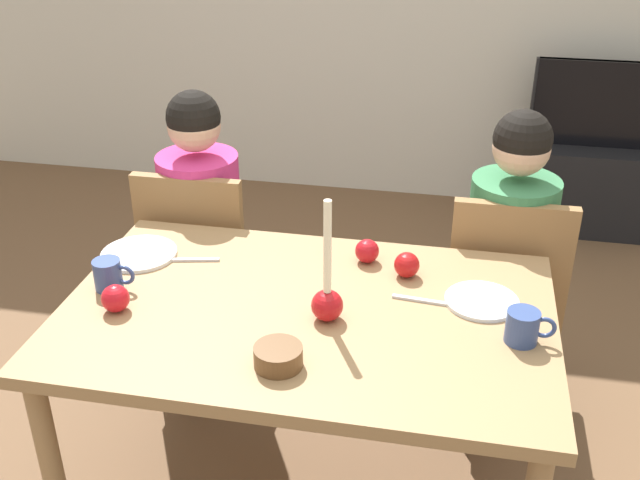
# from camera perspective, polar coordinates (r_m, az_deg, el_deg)

# --- Properties ---
(dining_table) EXTENTS (1.40, 0.90, 0.75)m
(dining_table) POSITION_cam_1_polar(r_m,az_deg,el_deg) (2.20, -1.02, -7.09)
(dining_table) COLOR #99754C
(dining_table) RESTS_ON ground
(chair_left) EXTENTS (0.40, 0.40, 0.90)m
(chair_left) POSITION_cam_1_polar(r_m,az_deg,el_deg) (2.91, -8.94, -1.62)
(chair_left) COLOR olive
(chair_left) RESTS_ON ground
(chair_right) EXTENTS (0.40, 0.40, 0.90)m
(chair_right) POSITION_cam_1_polar(r_m,az_deg,el_deg) (2.76, 13.73, -3.81)
(chair_right) COLOR olive
(chair_right) RESTS_ON ground
(person_left_child) EXTENTS (0.30, 0.30, 1.17)m
(person_left_child) POSITION_cam_1_polar(r_m,az_deg,el_deg) (2.91, -8.82, -0.32)
(person_left_child) COLOR #33384C
(person_left_child) RESTS_ON ground
(person_right_child) EXTENTS (0.30, 0.30, 1.17)m
(person_right_child) POSITION_cam_1_polar(r_m,az_deg,el_deg) (2.76, 13.85, -2.45)
(person_right_child) COLOR #33384C
(person_right_child) RESTS_ON ground
(tv_stand) EXTENTS (0.64, 0.40, 0.48)m
(tv_stand) POSITION_cam_1_polar(r_m,az_deg,el_deg) (4.46, 20.00, 3.85)
(tv_stand) COLOR black
(tv_stand) RESTS_ON ground
(tv) EXTENTS (0.79, 0.05, 0.46)m
(tv) POSITION_cam_1_polar(r_m,az_deg,el_deg) (4.30, 21.01, 9.57)
(tv) COLOR black
(tv) RESTS_ON tv_stand
(candle_centerpiece) EXTENTS (0.09, 0.09, 0.36)m
(candle_centerpiece) POSITION_cam_1_polar(r_m,az_deg,el_deg) (2.07, 0.55, -4.32)
(candle_centerpiece) COLOR red
(candle_centerpiece) RESTS_ON dining_table
(plate_left) EXTENTS (0.24, 0.24, 0.01)m
(plate_left) POSITION_cam_1_polar(r_m,az_deg,el_deg) (2.49, -13.56, -1.01)
(plate_left) COLOR white
(plate_left) RESTS_ON dining_table
(plate_right) EXTENTS (0.21, 0.21, 0.01)m
(plate_right) POSITION_cam_1_polar(r_m,az_deg,el_deg) (2.23, 12.16, -4.54)
(plate_right) COLOR silver
(plate_right) RESTS_ON dining_table
(mug_left) EXTENTS (0.13, 0.08, 0.09)m
(mug_left) POSITION_cam_1_polar(r_m,az_deg,el_deg) (2.31, -15.75, -2.59)
(mug_left) COLOR #33477F
(mug_left) RESTS_ON dining_table
(mug_right) EXTENTS (0.13, 0.09, 0.09)m
(mug_right) POSITION_cam_1_polar(r_m,az_deg,el_deg) (2.07, 15.18, -6.37)
(mug_right) COLOR #33477F
(mug_right) RESTS_ON dining_table
(fork_left) EXTENTS (0.18, 0.05, 0.01)m
(fork_left) POSITION_cam_1_polar(r_m,az_deg,el_deg) (2.42, -9.75, -1.49)
(fork_left) COLOR silver
(fork_left) RESTS_ON dining_table
(fork_right) EXTENTS (0.18, 0.03, 0.01)m
(fork_right) POSITION_cam_1_polar(r_m,az_deg,el_deg) (2.20, 7.81, -4.57)
(fork_right) COLOR silver
(fork_right) RESTS_ON dining_table
(bowl_walnuts) EXTENTS (0.13, 0.13, 0.05)m
(bowl_walnuts) POSITION_cam_1_polar(r_m,az_deg,el_deg) (1.92, -3.19, -8.80)
(bowl_walnuts) COLOR brown
(bowl_walnuts) RESTS_ON dining_table
(apple_near_candle) EXTENTS (0.08, 0.08, 0.08)m
(apple_near_candle) POSITION_cam_1_polar(r_m,az_deg,el_deg) (2.30, 6.59, -1.88)
(apple_near_candle) COLOR #B21315
(apple_near_candle) RESTS_ON dining_table
(apple_by_left_plate) EXTENTS (0.08, 0.08, 0.08)m
(apple_by_left_plate) POSITION_cam_1_polar(r_m,az_deg,el_deg) (2.37, 3.59, -0.84)
(apple_by_left_plate) COLOR #B4141C
(apple_by_left_plate) RESTS_ON dining_table
(apple_by_right_mug) EXTENTS (0.08, 0.08, 0.08)m
(apple_by_right_mug) POSITION_cam_1_polar(r_m,az_deg,el_deg) (2.20, -15.26, -4.29)
(apple_by_right_mug) COLOR red
(apple_by_right_mug) RESTS_ON dining_table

